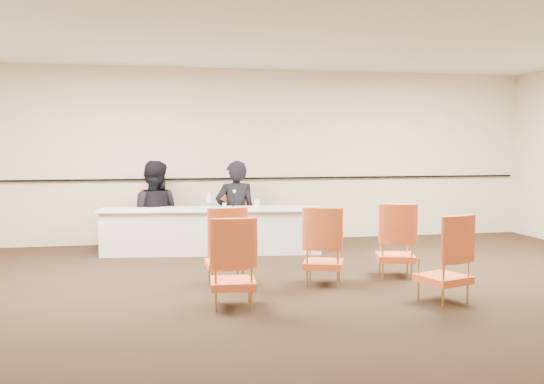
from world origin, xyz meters
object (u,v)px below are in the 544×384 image
Objects in this scene: aud_chair_front_mid at (324,245)px; aud_chair_front_left at (225,245)px; microphone at (233,199)px; coffee_cup at (257,204)px; drinking_glass at (224,206)px; aud_chair_back_left at (233,262)px; panel_table at (212,231)px; aud_chair_back_right at (443,258)px; panelist_main at (236,217)px; water_bottle at (209,201)px; aud_chair_front_right at (396,239)px; panelist_main_chair at (236,218)px; panelist_second at (153,218)px; panelist_second_chair at (153,219)px.

aud_chair_front_left is at bearing -170.80° from aud_chair_front_mid.
microphone is 0.38m from coffee_cup.
drinking_glass is 0.72× the size of coffee_cup.
aud_chair_back_left is at bearing -95.34° from drinking_glass.
panel_table is 3.65× the size of aud_chair_back_right.
coffee_cup is at bearing 111.29° from panelist_main.
water_bottle is 3.09m from aud_chair_front_right.
panelist_main_chair is 3.00m from aud_chair_front_mid.
panelist_main_chair is (0.44, 0.48, 0.13)m from panel_table.
panel_table is 3.65× the size of aud_chair_front_left.
microphone is 2.77m from aud_chair_front_right.
aud_chair_back_left is at bearing -91.20° from water_bottle.
aud_chair_back_left is (-0.55, -3.72, 0.00)m from panelist_main_chair.
panelist_second is at bearing 107.59° from aud_chair_back_right.
panelist_main reaches higher than microphone.
panelist_second_chair is at bearing -0.00° from panelist_second.
aud_chair_back_right reaches higher than coffee_cup.
microphone is 0.38m from water_bottle.
water_bottle is (-0.04, -0.02, 0.47)m from panel_table.
water_bottle is (-0.49, -0.49, 0.32)m from panelist_main.
panelist_main_chair is at bearing -0.00° from panelist_main.
panelist_second_chair and aud_chair_front_right have the same top height.
coffee_cup is at bearing 80.99° from aud_chair_back_left.
panelist_second_chair is 1.00× the size of aud_chair_back_right.
aud_chair_front_right is at bearing -0.65° from aud_chair_front_left.
panelist_main is (0.44, 0.48, 0.15)m from panel_table.
panelist_second is 1.48m from microphone.
panel_table is 13.88× the size of water_bottle.
water_bottle is 0.26× the size of aud_chair_back_left.
panelist_second reaches higher than drinking_glass.
coffee_cup is at bearing -1.64° from drinking_glass.
microphone reaches higher than aud_chair_back_left.
panelist_main_chair is 1.00× the size of aud_chair_back_left.
microphone reaches higher than panelist_second_chair.
panelist_second_chair is 5.11m from aud_chair_back_right.
microphone is 2.97× the size of drinking_glass.
coffee_cup is 0.15× the size of aud_chair_back_right.
panelist_main is 3.00m from aud_chair_front_mid.
panelist_second_chair is at bearing 104.97° from aud_chair_front_left.
aud_chair_front_right is at bearing -38.56° from panel_table.
panelist_second is 1.96× the size of panelist_second_chair.
microphone reaches higher than aud_chair_front_mid.
panelist_second is 1.36m from drinking_glass.
aud_chair_back_right is (3.03, -4.12, -0.02)m from panelist_second.
aud_chair_front_right reaches higher than panel_table.
aud_chair_back_left is (-0.79, -3.07, -0.29)m from coffee_cup.
panelist_second is 13.49× the size of coffee_cup.
aud_chair_front_right is 1.00× the size of aud_chair_back_left.
panelist_main_chair and aud_chair_back_right have the same top height.
panelist_second_chair is (-1.34, 0.17, -0.03)m from panelist_main.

